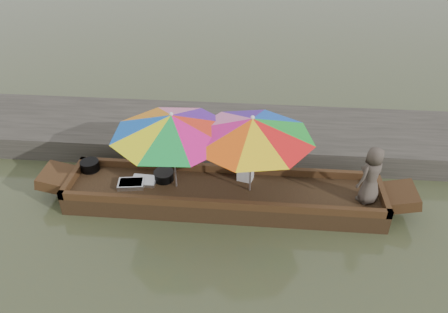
# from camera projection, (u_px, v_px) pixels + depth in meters

# --- Properties ---
(water) EXTENTS (80.00, 80.00, 0.00)m
(water) POSITION_uv_depth(u_px,v_px,m) (224.00, 203.00, 8.31)
(water) COLOR #41492E
(water) RESTS_ON ground
(dock) EXTENTS (22.00, 2.20, 0.50)m
(dock) POSITION_uv_depth(u_px,v_px,m) (232.00, 134.00, 10.01)
(dock) COLOR #2D2B26
(dock) RESTS_ON ground
(boat_hull) EXTENTS (5.86, 1.20, 0.35)m
(boat_hull) POSITION_uv_depth(u_px,v_px,m) (224.00, 196.00, 8.21)
(boat_hull) COLOR black
(boat_hull) RESTS_ON water
(cooking_pot) EXTENTS (0.36, 0.36, 0.19)m
(cooking_pot) POSITION_uv_depth(u_px,v_px,m) (90.00, 166.00, 8.58)
(cooking_pot) COLOR black
(cooking_pot) RESTS_ON boat_hull
(tray_crayfish) EXTENTS (0.52, 0.40, 0.09)m
(tray_crayfish) POSITION_uv_depth(u_px,v_px,m) (131.00, 184.00, 8.17)
(tray_crayfish) COLOR silver
(tray_crayfish) RESTS_ON boat_hull
(tray_scallop) EXTENTS (0.50, 0.36, 0.06)m
(tray_scallop) POSITION_uv_depth(u_px,v_px,m) (144.00, 181.00, 8.28)
(tray_scallop) COLOR silver
(tray_scallop) RESTS_ON boat_hull
(charcoal_grill) EXTENTS (0.36, 0.36, 0.17)m
(charcoal_grill) POSITION_uv_depth(u_px,v_px,m) (164.00, 176.00, 8.30)
(charcoal_grill) COLOR black
(charcoal_grill) RESTS_ON boat_hull
(supply_bag) EXTENTS (0.33, 0.28, 0.26)m
(supply_bag) POSITION_uv_depth(u_px,v_px,m) (245.00, 174.00, 8.30)
(supply_bag) COLOR silver
(supply_bag) RESTS_ON boat_hull
(vendor) EXTENTS (0.64, 0.62, 1.10)m
(vendor) POSITION_uv_depth(u_px,v_px,m) (372.00, 175.00, 7.53)
(vendor) COLOR #443B33
(vendor) RESTS_ON boat_hull
(umbrella_bow) EXTENTS (2.79, 2.79, 1.55)m
(umbrella_bow) POSITION_uv_depth(u_px,v_px,m) (174.00, 151.00, 7.76)
(umbrella_bow) COLOR red
(umbrella_bow) RESTS_ON boat_hull
(umbrella_stern) EXTENTS (2.56, 2.56, 1.55)m
(umbrella_stern) POSITION_uv_depth(u_px,v_px,m) (251.00, 155.00, 7.66)
(umbrella_stern) COLOR green
(umbrella_stern) RESTS_ON boat_hull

